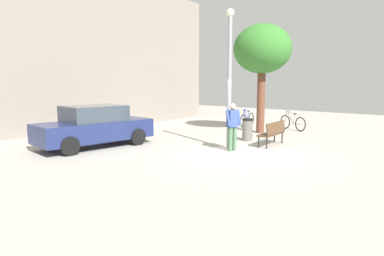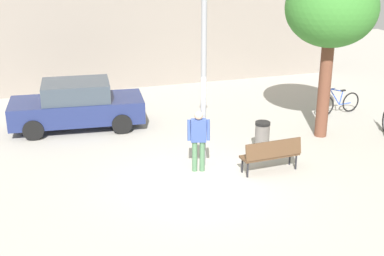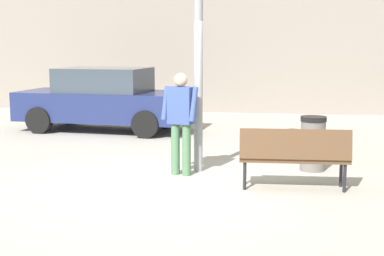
{
  "view_description": "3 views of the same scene",
  "coord_description": "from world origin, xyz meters",
  "px_view_note": "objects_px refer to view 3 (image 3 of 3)",
  "views": [
    {
      "loc": [
        -9.65,
        -5.89,
        2.39
      ],
      "look_at": [
        -0.86,
        1.59,
        0.81
      ],
      "focal_mm": 31.14,
      "sensor_mm": 36.0,
      "label": 1
    },
    {
      "loc": [
        -3.93,
        -11.89,
        6.04
      ],
      "look_at": [
        0.03,
        0.99,
        1.05
      ],
      "focal_mm": 50.04,
      "sensor_mm": 36.0,
      "label": 2
    },
    {
      "loc": [
        1.69,
        -8.21,
        2.13
      ],
      "look_at": [
        0.13,
        1.25,
        0.67
      ],
      "focal_mm": 51.75,
      "sensor_mm": 36.0,
      "label": 3
    }
  ],
  "objects_px": {
    "lamppost": "(199,3)",
    "trash_bin": "(313,143)",
    "parked_car_navy": "(104,99)",
    "park_bench": "(294,153)",
    "person_by_lamppost": "(181,117)"
  },
  "relations": [
    {
      "from": "lamppost",
      "to": "parked_car_navy",
      "type": "height_order",
      "value": "lamppost"
    },
    {
      "from": "lamppost",
      "to": "trash_bin",
      "type": "relative_size",
      "value": 5.33
    },
    {
      "from": "parked_car_navy",
      "to": "trash_bin",
      "type": "bearing_deg",
      "value": -36.81
    },
    {
      "from": "person_by_lamppost",
      "to": "trash_bin",
      "type": "relative_size",
      "value": 1.8
    },
    {
      "from": "lamppost",
      "to": "person_by_lamppost",
      "type": "xyz_separation_m",
      "value": [
        -0.24,
        -0.33,
        -1.81
      ]
    },
    {
      "from": "park_bench",
      "to": "parked_car_navy",
      "type": "distance_m",
      "value": 6.72
    },
    {
      "from": "person_by_lamppost",
      "to": "trash_bin",
      "type": "xyz_separation_m",
      "value": [
        2.14,
        0.68,
        -0.5
      ]
    },
    {
      "from": "trash_bin",
      "to": "person_by_lamppost",
      "type": "bearing_deg",
      "value": -162.28
    },
    {
      "from": "lamppost",
      "to": "person_by_lamppost",
      "type": "relative_size",
      "value": 2.95
    },
    {
      "from": "lamppost",
      "to": "person_by_lamppost",
      "type": "height_order",
      "value": "lamppost"
    },
    {
      "from": "lamppost",
      "to": "trash_bin",
      "type": "distance_m",
      "value": 3.02
    },
    {
      "from": "lamppost",
      "to": "parked_car_navy",
      "type": "distance_m",
      "value": 5.36
    },
    {
      "from": "lamppost",
      "to": "park_bench",
      "type": "distance_m",
      "value": 2.9
    },
    {
      "from": "person_by_lamppost",
      "to": "park_bench",
      "type": "height_order",
      "value": "person_by_lamppost"
    },
    {
      "from": "lamppost",
      "to": "park_bench",
      "type": "xyz_separation_m",
      "value": [
        1.57,
        -0.97,
        -2.23
      ]
    }
  ]
}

